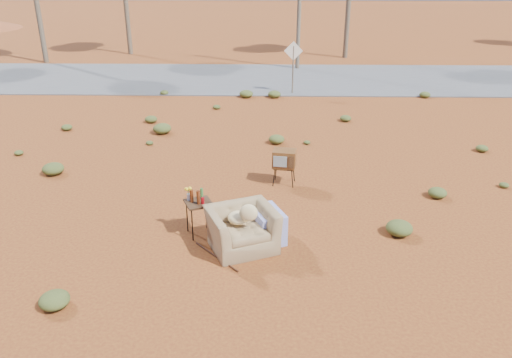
{
  "coord_description": "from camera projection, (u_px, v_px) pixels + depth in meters",
  "views": [
    {
      "loc": [
        0.43,
        -9.03,
        5.13
      ],
      "look_at": [
        0.2,
        0.95,
        0.8
      ],
      "focal_mm": 35.0,
      "sensor_mm": 36.0,
      "label": 1
    }
  ],
  "objects": [
    {
      "name": "scrub_patch",
      "position": [
        223.0,
        152.0,
        14.34
      ],
      "size": [
        17.49,
        8.07,
        0.33
      ],
      "color": "#454B20",
      "rests_on": "ground"
    },
    {
      "name": "road_sign",
      "position": [
        293.0,
        58.0,
        20.71
      ],
      "size": [
        0.78,
        0.06,
        2.19
      ],
      "color": "brown",
      "rests_on": "ground"
    },
    {
      "name": "rusty_bar",
      "position": [
        216.0,
        256.0,
        9.45
      ],
      "size": [
        0.91,
        1.01,
        0.04
      ],
      "primitive_type": "cylinder",
      "rotation": [
        0.0,
        1.57,
        -0.84
      ],
      "color": "#4A2313",
      "rests_on": "ground"
    },
    {
      "name": "tv_unit",
      "position": [
        284.0,
        159.0,
        12.35
      ],
      "size": [
        0.62,
        0.53,
        0.9
      ],
      "rotation": [
        0.0,
        0.0,
        -0.15
      ],
      "color": "black",
      "rests_on": "ground"
    },
    {
      "name": "side_table",
      "position": [
        196.0,
        201.0,
        9.99
      ],
      "size": [
        0.67,
        0.67,
        1.03
      ],
      "rotation": [
        0.0,
        0.0,
        0.41
      ],
      "color": "#352213",
      "rests_on": "ground"
    },
    {
      "name": "ground",
      "position": [
        245.0,
        233.0,
        10.33
      ],
      "size": [
        140.0,
        140.0,
        0.0
      ],
      "primitive_type": "plane",
      "color": "brown",
      "rests_on": "ground"
    },
    {
      "name": "highway",
      "position": [
        258.0,
        78.0,
        24.08
      ],
      "size": [
        140.0,
        7.0,
        0.04
      ],
      "primitive_type": "cube",
      "color": "#565659",
      "rests_on": "ground"
    },
    {
      "name": "armchair",
      "position": [
        247.0,
        223.0,
        9.65
      ],
      "size": [
        1.63,
        1.43,
        1.1
      ],
      "rotation": [
        0.0,
        0.0,
        0.4
      ],
      "color": "olive",
      "rests_on": "ground"
    }
  ]
}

